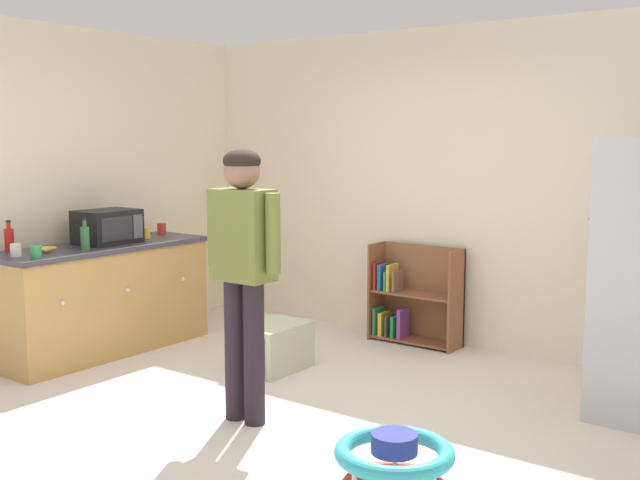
{
  "coord_description": "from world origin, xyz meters",
  "views": [
    {
      "loc": [
        2.98,
        -3.63,
        1.78
      ],
      "look_at": [
        -0.05,
        0.47,
        1.1
      ],
      "focal_mm": 43.46,
      "sensor_mm": 36.0,
      "label": 1
    }
  ],
  "objects_px": {
    "ketchup_bottle": "(9,239)",
    "green_cup": "(36,252)",
    "yellow_cup": "(145,233)",
    "green_glass_bottle": "(85,237)",
    "pet_carrier": "(272,346)",
    "red_cup": "(162,228)",
    "microwave": "(107,227)",
    "baby_walker": "(394,464)",
    "white_cup": "(16,250)",
    "kitchen_counter": "(103,298)",
    "standing_person": "(243,258)",
    "bookshelf": "(411,300)",
    "banana_bunch": "(48,249)"
  },
  "relations": [
    {
      "from": "bookshelf",
      "to": "green_cup",
      "type": "relative_size",
      "value": 8.95
    },
    {
      "from": "kitchen_counter",
      "to": "banana_bunch",
      "type": "height_order",
      "value": "banana_bunch"
    },
    {
      "from": "baby_walker",
      "to": "microwave",
      "type": "xyz_separation_m",
      "value": [
        -3.31,
        0.9,
        0.88
      ]
    },
    {
      "from": "yellow_cup",
      "to": "pet_carrier",
      "type": "bearing_deg",
      "value": -1.29
    },
    {
      "from": "pet_carrier",
      "to": "kitchen_counter",
      "type": "bearing_deg",
      "value": -162.95
    },
    {
      "from": "ketchup_bottle",
      "to": "microwave",
      "type": "bearing_deg",
      "value": 74.77
    },
    {
      "from": "green_cup",
      "to": "red_cup",
      "type": "bearing_deg",
      "value": 103.67
    },
    {
      "from": "yellow_cup",
      "to": "red_cup",
      "type": "bearing_deg",
      "value": 115.01
    },
    {
      "from": "standing_person",
      "to": "green_cup",
      "type": "xyz_separation_m",
      "value": [
        -1.79,
        -0.25,
        -0.1
      ]
    },
    {
      "from": "green_cup",
      "to": "microwave",
      "type": "bearing_deg",
      "value": 106.0
    },
    {
      "from": "pet_carrier",
      "to": "white_cup",
      "type": "bearing_deg",
      "value": -139.82
    },
    {
      "from": "kitchen_counter",
      "to": "bookshelf",
      "type": "bearing_deg",
      "value": 43.28
    },
    {
      "from": "kitchen_counter",
      "to": "microwave",
      "type": "height_order",
      "value": "microwave"
    },
    {
      "from": "kitchen_counter",
      "to": "green_cup",
      "type": "bearing_deg",
      "value": -73.37
    },
    {
      "from": "kitchen_counter",
      "to": "ketchup_bottle",
      "type": "xyz_separation_m",
      "value": [
        -0.22,
        -0.68,
        0.55
      ]
    },
    {
      "from": "kitchen_counter",
      "to": "yellow_cup",
      "type": "height_order",
      "value": "yellow_cup"
    },
    {
      "from": "bookshelf",
      "to": "pet_carrier",
      "type": "distance_m",
      "value": 1.43
    },
    {
      "from": "green_glass_bottle",
      "to": "green_cup",
      "type": "relative_size",
      "value": 2.59
    },
    {
      "from": "green_glass_bottle",
      "to": "white_cup",
      "type": "distance_m",
      "value": 0.54
    },
    {
      "from": "green_cup",
      "to": "white_cup",
      "type": "xyz_separation_m",
      "value": [
        -0.21,
        -0.03,
        0.0
      ]
    },
    {
      "from": "yellow_cup",
      "to": "baby_walker",
      "type": "bearing_deg",
      "value": -21.33
    },
    {
      "from": "white_cup",
      "to": "kitchen_counter",
      "type": "bearing_deg",
      "value": 90.61
    },
    {
      "from": "bookshelf",
      "to": "green_cup",
      "type": "xyz_separation_m",
      "value": [
        -1.68,
        -2.54,
        0.58
      ]
    },
    {
      "from": "kitchen_counter",
      "to": "bookshelf",
      "type": "xyz_separation_m",
      "value": [
        1.9,
        1.79,
        -0.08
      ]
    },
    {
      "from": "pet_carrier",
      "to": "green_glass_bottle",
      "type": "bearing_deg",
      "value": -152.18
    },
    {
      "from": "pet_carrier",
      "to": "microwave",
      "type": "xyz_separation_m",
      "value": [
        -1.46,
        -0.36,
        0.86
      ]
    },
    {
      "from": "microwave",
      "to": "green_cup",
      "type": "height_order",
      "value": "microwave"
    },
    {
      "from": "yellow_cup",
      "to": "green_glass_bottle",
      "type": "bearing_deg",
      "value": -79.49
    },
    {
      "from": "standing_person",
      "to": "yellow_cup",
      "type": "xyz_separation_m",
      "value": [
        -2.02,
        0.97,
        -0.1
      ]
    },
    {
      "from": "yellow_cup",
      "to": "green_cup",
      "type": "bearing_deg",
      "value": -79.55
    },
    {
      "from": "banana_bunch",
      "to": "kitchen_counter",
      "type": "bearing_deg",
      "value": 92.43
    },
    {
      "from": "white_cup",
      "to": "green_cup",
      "type": "bearing_deg",
      "value": 6.79
    },
    {
      "from": "banana_bunch",
      "to": "red_cup",
      "type": "bearing_deg",
      "value": 97.59
    },
    {
      "from": "green_glass_bottle",
      "to": "yellow_cup",
      "type": "height_order",
      "value": "green_glass_bottle"
    },
    {
      "from": "standing_person",
      "to": "green_glass_bottle",
      "type": "bearing_deg",
      "value": 172.62
    },
    {
      "from": "baby_walker",
      "to": "green_cup",
      "type": "relative_size",
      "value": 6.36
    },
    {
      "from": "microwave",
      "to": "baby_walker",
      "type": "bearing_deg",
      "value": -15.15
    },
    {
      "from": "kitchen_counter",
      "to": "green_glass_bottle",
      "type": "xyz_separation_m",
      "value": [
        0.13,
        -0.25,
        0.55
      ]
    },
    {
      "from": "ketchup_bottle",
      "to": "white_cup",
      "type": "xyz_separation_m",
      "value": [
        0.23,
        -0.09,
        -0.05
      ]
    },
    {
      "from": "baby_walker",
      "to": "green_cup",
      "type": "height_order",
      "value": "green_cup"
    },
    {
      "from": "kitchen_counter",
      "to": "banana_bunch",
      "type": "distance_m",
      "value": 0.7
    },
    {
      "from": "pet_carrier",
      "to": "ketchup_bottle",
      "type": "distance_m",
      "value": 2.17
    },
    {
      "from": "microwave",
      "to": "green_glass_bottle",
      "type": "bearing_deg",
      "value": -66.24
    },
    {
      "from": "banana_bunch",
      "to": "green_cup",
      "type": "height_order",
      "value": "green_cup"
    },
    {
      "from": "bookshelf",
      "to": "green_cup",
      "type": "bearing_deg",
      "value": -123.51
    },
    {
      "from": "bookshelf",
      "to": "red_cup",
      "type": "xyz_separation_m",
      "value": [
        -2.06,
        -0.99,
        0.58
      ]
    },
    {
      "from": "ketchup_bottle",
      "to": "green_cup",
      "type": "relative_size",
      "value": 2.59
    },
    {
      "from": "kitchen_counter",
      "to": "ketchup_bottle",
      "type": "distance_m",
      "value": 0.9
    },
    {
      "from": "pet_carrier",
      "to": "red_cup",
      "type": "bearing_deg",
      "value": 167.5
    },
    {
      "from": "bookshelf",
      "to": "pet_carrier",
      "type": "relative_size",
      "value": 1.54
    }
  ]
}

